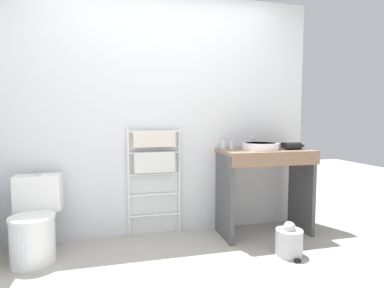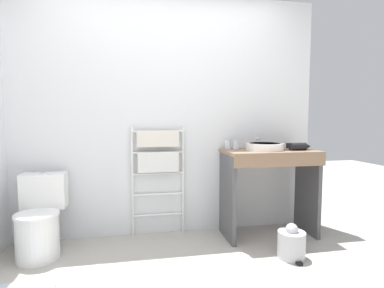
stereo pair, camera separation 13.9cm
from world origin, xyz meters
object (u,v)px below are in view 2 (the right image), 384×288
(toilet, at_px, (40,221))
(sink_basin, at_px, (265,146))
(trash_bin, at_px, (291,244))
(cup_near_wall, at_px, (228,145))
(cup_near_edge, at_px, (236,145))
(towel_radiator, at_px, (158,159))
(hair_dryer, at_px, (298,146))

(toilet, relative_size, sink_basin, 1.90)
(sink_basin, relative_size, trash_bin, 1.23)
(cup_near_wall, bearing_deg, toilet, -171.98)
(cup_near_edge, height_order, trash_bin, cup_near_edge)
(sink_basin, relative_size, cup_near_edge, 4.48)
(sink_basin, height_order, trash_bin, sink_basin)
(sink_basin, height_order, cup_near_wall, cup_near_wall)
(toilet, distance_m, cup_near_edge, 1.99)
(toilet, distance_m, towel_radiator, 1.21)
(hair_dryer, height_order, trash_bin, hair_dryer)
(cup_near_wall, bearing_deg, sink_basin, -32.72)
(cup_near_edge, height_order, hair_dryer, cup_near_edge)
(cup_near_wall, distance_m, hair_dryer, 0.71)
(trash_bin, bearing_deg, towel_radiator, 145.36)
(cup_near_wall, xyz_separation_m, hair_dryer, (0.65, -0.28, -0.01))
(towel_radiator, height_order, sink_basin, towel_radiator)
(cup_near_wall, relative_size, trash_bin, 0.29)
(cup_near_wall, distance_m, trash_bin, 1.14)
(hair_dryer, bearing_deg, cup_near_edge, 158.17)
(hair_dryer, distance_m, trash_bin, 0.97)
(towel_radiator, bearing_deg, cup_near_wall, -2.14)
(cup_near_wall, bearing_deg, cup_near_edge, -31.13)
(toilet, height_order, hair_dryer, hair_dryer)
(sink_basin, height_order, hair_dryer, hair_dryer)
(towel_radiator, xyz_separation_m, sink_basin, (1.06, -0.23, 0.14))
(towel_radiator, bearing_deg, hair_dryer, -12.34)
(toilet, relative_size, towel_radiator, 0.64)
(sink_basin, xyz_separation_m, cup_near_wall, (-0.32, 0.21, 0.01))
(sink_basin, bearing_deg, towel_radiator, 167.53)
(sink_basin, distance_m, trash_bin, 0.95)
(toilet, bearing_deg, trash_bin, -12.30)
(cup_near_edge, bearing_deg, trash_bin, -67.81)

